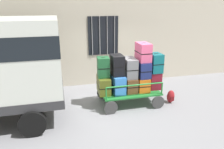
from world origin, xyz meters
TOP-DOWN VIEW (x-y plane):
  - ground_plane at (0.00, 0.00)m, footprint 40.00×40.00m
  - building_wall at (-0.00, 2.24)m, footprint 12.00×0.38m
  - luggage_cart at (0.31, 0.00)m, footprint 1.99×1.25m
  - cart_railing at (0.31, 0.00)m, footprint 1.86×1.11m
  - suitcase_left_bottom at (-0.56, 0.02)m, footprint 0.41×0.77m
  - suitcase_left_middle at (-0.56, 0.04)m, footprint 0.40×0.42m
  - suitcase_midleft_bottom at (-0.13, -0.03)m, footprint 0.43×0.77m
  - suitcase_midleft_middle at (-0.13, -0.01)m, footprint 0.38×0.55m
  - suitcase_center_bottom at (0.31, 0.02)m, footprint 0.38×0.80m
  - suitcase_center_middle at (0.31, 0.01)m, footprint 0.39×0.68m
  - suitcase_midright_bottom at (0.74, 0.01)m, footprint 0.45×0.84m
  - suitcase_midright_middle at (0.74, 0.04)m, footprint 0.39×0.81m
  - suitcase_midright_top at (0.74, -0.00)m, footprint 0.38×0.62m
  - suitcase_right_bottom at (1.18, 0.00)m, footprint 0.40×0.53m
  - suitcase_right_middle at (1.18, -0.03)m, footprint 0.39×0.51m
  - backpack at (1.70, -0.29)m, footprint 0.27×0.22m

SIDE VIEW (x-z plane):
  - ground_plane at x=0.00m, z-range 0.00..0.00m
  - backpack at x=1.70m, z-range 0.00..0.44m
  - luggage_cart at x=0.31m, z-range 0.14..0.62m
  - suitcase_midright_bottom at x=0.74m, z-range 0.47..0.93m
  - suitcase_center_bottom at x=0.31m, z-range 0.47..0.94m
  - suitcase_left_bottom at x=-0.56m, z-range 0.47..1.01m
  - suitcase_right_bottom at x=1.18m, z-range 0.47..1.06m
  - suitcase_midleft_bottom at x=-0.13m, z-range 0.47..1.06m
  - cart_railing at x=0.31m, z-range 0.60..1.00m
  - suitcase_midright_middle at x=0.74m, z-range 0.93..1.45m
  - suitcase_center_middle at x=0.31m, z-range 0.94..1.57m
  - suitcase_left_middle at x=-0.56m, z-range 1.01..1.64m
  - suitcase_right_middle at x=1.18m, z-range 1.06..1.68m
  - suitcase_midleft_middle at x=-0.13m, z-range 1.06..1.70m
  - suitcase_midright_top at x=0.74m, z-range 1.45..2.04m
  - building_wall at x=0.00m, z-range 0.00..5.00m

